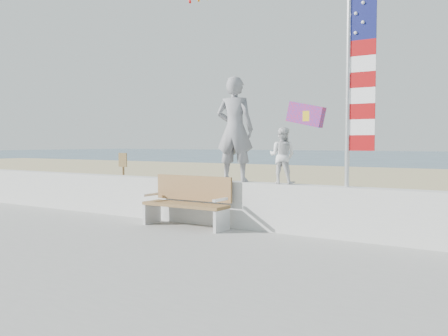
{
  "coord_description": "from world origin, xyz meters",
  "views": [
    {
      "loc": [
        5.07,
        -6.0,
        1.83
      ],
      "look_at": [
        0.2,
        1.8,
        1.35
      ],
      "focal_mm": 38.0,
      "sensor_mm": 36.0,
      "label": 1
    }
  ],
  "objects": [
    {
      "name": "parafoil_kite",
      "position": [
        0.45,
        5.37,
        2.56
      ],
      "size": [
        1.02,
        0.29,
        0.7
      ],
      "color": "red",
      "rests_on": "ground"
    },
    {
      "name": "flag",
      "position": [
        2.69,
        2.0,
        2.99
      ],
      "size": [
        0.5,
        0.08,
        3.5
      ],
      "color": "silver",
      "rests_on": "seawall"
    },
    {
      "name": "bench",
      "position": [
        -0.48,
        1.55,
        0.69
      ],
      "size": [
        1.8,
        0.57,
        1.0
      ],
      "color": "olive",
      "rests_on": "boardwalk"
    },
    {
      "name": "adult",
      "position": [
        0.32,
        2.0,
        2.1
      ],
      "size": [
        0.82,
        0.61,
        2.05
      ],
      "primitive_type": "imported",
      "rotation": [
        0.0,
        0.0,
        3.31
      ],
      "color": "gray",
      "rests_on": "seawall"
    },
    {
      "name": "child",
      "position": [
        1.35,
        2.0,
        1.6
      ],
      "size": [
        0.54,
        0.43,
        1.05
      ],
      "primitive_type": "imported",
      "rotation": [
        0.0,
        0.0,
        3.22
      ],
      "color": "silver",
      "rests_on": "seawall"
    },
    {
      "name": "sign",
      "position": [
        -5.05,
        4.46,
        0.94
      ],
      "size": [
        0.32,
        0.07,
        1.46
      ],
      "color": "olive",
      "rests_on": "sand"
    },
    {
      "name": "sand",
      "position": [
        0.0,
        9.0,
        0.04
      ],
      "size": [
        90.0,
        40.0,
        0.08
      ],
      "primitive_type": "cube",
      "color": "tan",
      "rests_on": "ground"
    },
    {
      "name": "seawall",
      "position": [
        0.0,
        2.0,
        0.63
      ],
      "size": [
        30.0,
        0.35,
        0.9
      ],
      "primitive_type": "cube",
      "color": "silver",
      "rests_on": "boardwalk"
    },
    {
      "name": "ground",
      "position": [
        0.0,
        0.0,
        0.0
      ],
      "size": [
        220.0,
        220.0,
        0.0
      ],
      "primitive_type": "plane",
      "color": "#2F4B5F",
      "rests_on": "ground"
    }
  ]
}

